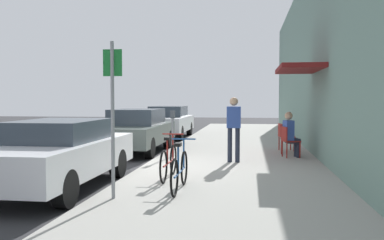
# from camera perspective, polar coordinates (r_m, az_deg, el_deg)

# --- Properties ---
(ground_plane) EXTENTS (60.00, 60.00, 0.00)m
(ground_plane) POSITION_cam_1_polar(r_m,az_deg,el_deg) (10.43, -6.96, -6.94)
(ground_plane) COLOR #2D2D30
(sidewalk_slab) EXTENTS (4.50, 32.00, 0.12)m
(sidewalk_slab) POSITION_cam_1_polar(r_m,az_deg,el_deg) (12.06, 5.97, -5.31)
(sidewalk_slab) COLOR #9E9B93
(sidewalk_slab) RESTS_ON ground_plane
(building_facade) EXTENTS (1.40, 32.00, 6.12)m
(building_facade) POSITION_cam_1_polar(r_m,az_deg,el_deg) (12.16, 17.54, 8.81)
(building_facade) COLOR gray
(building_facade) RESTS_ON ground_plane
(parked_car_0) EXTENTS (1.80, 4.40, 1.35)m
(parked_car_0) POSITION_cam_1_polar(r_m,az_deg,el_deg) (8.67, -17.82, -4.27)
(parked_car_0) COLOR silver
(parked_car_0) RESTS_ON ground_plane
(parked_car_1) EXTENTS (1.80, 4.40, 1.44)m
(parked_car_1) POSITION_cam_1_polar(r_m,az_deg,el_deg) (14.05, -7.58, -1.38)
(parked_car_1) COLOR #47514C
(parked_car_1) RESTS_ON ground_plane
(parked_car_2) EXTENTS (1.80, 4.40, 1.44)m
(parked_car_2) POSITION_cam_1_polar(r_m,az_deg,el_deg) (19.33, -3.26, -0.18)
(parked_car_2) COLOR silver
(parked_car_2) RESTS_ON ground_plane
(parking_meter) EXTENTS (0.12, 0.10, 1.32)m
(parking_meter) POSITION_cam_1_polar(r_m,az_deg,el_deg) (12.01, -2.65, -1.36)
(parking_meter) COLOR slate
(parking_meter) RESTS_ON sidewalk_slab
(street_sign) EXTENTS (0.32, 0.06, 2.60)m
(street_sign) POSITION_cam_1_polar(r_m,az_deg,el_deg) (7.03, -10.75, 1.73)
(street_sign) COLOR gray
(street_sign) RESTS_ON sidewalk_slab
(bicycle_0) EXTENTS (0.46, 1.71, 0.90)m
(bicycle_0) POSITION_cam_1_polar(r_m,az_deg,el_deg) (7.62, -1.69, -6.90)
(bicycle_0) COLOR black
(bicycle_0) RESTS_ON sidewalk_slab
(bicycle_1) EXTENTS (0.46, 1.71, 0.90)m
(bicycle_1) POSITION_cam_1_polar(r_m,az_deg,el_deg) (8.75, -3.18, -5.64)
(bicycle_1) COLOR black
(bicycle_1) RESTS_ON sidewalk_slab
(cafe_chair_0) EXTENTS (0.54, 0.54, 0.87)m
(cafe_chair_0) POSITION_cam_1_polar(r_m,az_deg,el_deg) (12.17, 12.98, -2.62)
(cafe_chair_0) COLOR maroon
(cafe_chair_0) RESTS_ON sidewalk_slab
(seated_patron_0) EXTENTS (0.50, 0.45, 1.29)m
(seated_patron_0) POSITION_cam_1_polar(r_m,az_deg,el_deg) (12.17, 13.25, -1.71)
(seated_patron_0) COLOR #232838
(seated_patron_0) RESTS_ON sidewalk_slab
(cafe_chair_1) EXTENTS (0.49, 0.49, 0.87)m
(cafe_chair_1) POSITION_cam_1_polar(r_m,az_deg,el_deg) (13.04, 12.63, -2.26)
(cafe_chair_1) COLOR maroon
(cafe_chair_1) RESTS_ON sidewalk_slab
(cafe_chair_2) EXTENTS (0.51, 0.51, 0.87)m
(cafe_chair_2) POSITION_cam_1_polar(r_m,az_deg,el_deg) (13.69, 12.41, -2.01)
(cafe_chair_2) COLOR maroon
(cafe_chair_2) RESTS_ON sidewalk_slab
(pedestrian_standing) EXTENTS (0.36, 0.22, 1.70)m
(pedestrian_standing) POSITION_cam_1_polar(r_m,az_deg,el_deg) (10.97, 5.70, -0.56)
(pedestrian_standing) COLOR #232838
(pedestrian_standing) RESTS_ON sidewalk_slab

